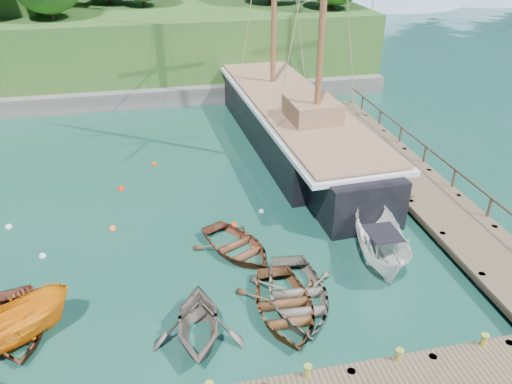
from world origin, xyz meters
TOP-DOWN VIEW (x-y plane):
  - ground at (0.00, 0.00)m, footprint 160.00×160.00m
  - dock_east at (11.50, 7.00)m, footprint 3.20×24.00m
  - bollard_3 at (5.00, -5.10)m, footprint 0.26×0.26m
  - bollard_4 at (8.00, -5.10)m, footprint 0.26×0.26m
  - rowboat_0 at (-7.25, -0.58)m, footprint 3.77×4.65m
  - rowboat_1 at (-1.03, -2.28)m, footprint 3.58×4.03m
  - rowboat_2 at (2.18, -1.68)m, footprint 3.36×4.61m
  - rowboat_3 at (2.83, -1.26)m, footprint 3.80×5.02m
  - rowboat_4 at (1.18, 2.50)m, footprint 4.40×4.92m
  - motorboat_orange at (-7.39, -1.26)m, footprint 4.80×3.41m
  - cabin_boat_white at (7.00, 0.58)m, footprint 2.90×5.29m
  - schooner at (6.77, 13.76)m, footprint 6.39×28.92m
  - mooring_buoy_0 at (-7.11, 3.92)m, footprint 0.31×0.31m
  - mooring_buoy_1 at (-4.22, 5.50)m, footprint 0.34×0.34m
  - mooring_buoy_2 at (1.41, 4.61)m, footprint 0.33×0.33m
  - mooring_buoy_3 at (2.96, 5.55)m, footprint 0.28×0.28m
  - mooring_buoy_4 at (-3.91, 9.40)m, footprint 0.35×0.35m
  - mooring_buoy_5 at (-2.06, 12.11)m, footprint 0.28×0.28m
  - mooring_buoy_6 at (-9.02, 6.68)m, footprint 0.33×0.33m
  - mooring_buoy_7 at (1.94, 2.48)m, footprint 0.30×0.30m
  - headland at (-12.88, 31.36)m, footprint 51.00×19.31m

SIDE VIEW (x-z plane):
  - ground at x=0.00m, z-range 0.00..0.00m
  - bollard_3 at x=5.00m, z-range -0.23..0.23m
  - bollard_4 at x=8.00m, z-range -0.23..0.23m
  - rowboat_0 at x=-7.25m, z-range -0.42..0.42m
  - rowboat_1 at x=-1.03m, z-range -0.97..0.97m
  - rowboat_2 at x=2.18m, z-range -0.47..0.47m
  - rowboat_3 at x=2.83m, z-range -0.49..0.49m
  - rowboat_4 at x=1.18m, z-range -0.42..0.42m
  - motorboat_orange at x=-7.39m, z-range -0.87..0.87m
  - cabin_boat_white at x=7.00m, z-range -0.97..0.97m
  - mooring_buoy_0 at x=-7.11m, z-range -0.15..0.15m
  - mooring_buoy_1 at x=-4.22m, z-range -0.17..0.17m
  - mooring_buoy_2 at x=1.41m, z-range -0.17..0.17m
  - mooring_buoy_3 at x=2.96m, z-range -0.14..0.14m
  - mooring_buoy_4 at x=-3.91m, z-range -0.17..0.17m
  - mooring_buoy_5 at x=-2.06m, z-range -0.14..0.14m
  - mooring_buoy_6 at x=-9.02m, z-range -0.17..0.17m
  - mooring_buoy_7 at x=1.94m, z-range -0.15..0.15m
  - dock_east at x=11.50m, z-range -0.12..0.98m
  - schooner at x=6.77m, z-range -9.53..11.91m
  - headland at x=-12.88m, z-range -0.91..11.99m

